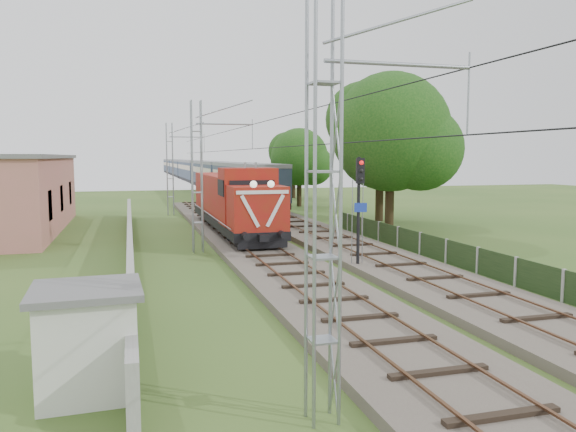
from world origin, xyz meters
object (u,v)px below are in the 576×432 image
object	(u,v)px
signal_post	(359,193)
relay_hut	(88,340)
locomotive	(233,201)
coach_rake	(192,170)

from	to	relation	value
signal_post	relay_hut	distance (m)	15.25
locomotive	signal_post	size ratio (longest dim) A/B	3.38
coach_rake	relay_hut	xyz separation A→B (m)	(-12.40, -93.84, -1.51)
locomotive	relay_hut	size ratio (longest dim) A/B	7.31
coach_rake	signal_post	distance (m)	83.27
locomotive	coach_rake	size ratio (longest dim) A/B	0.14
signal_post	relay_hut	xyz separation A→B (m)	(-10.73, -10.59, -2.31)
coach_rake	relay_hut	bearing A→B (deg)	-97.53
coach_rake	relay_hut	size ratio (longest dim) A/B	52.29
locomotive	relay_hut	distance (m)	24.67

